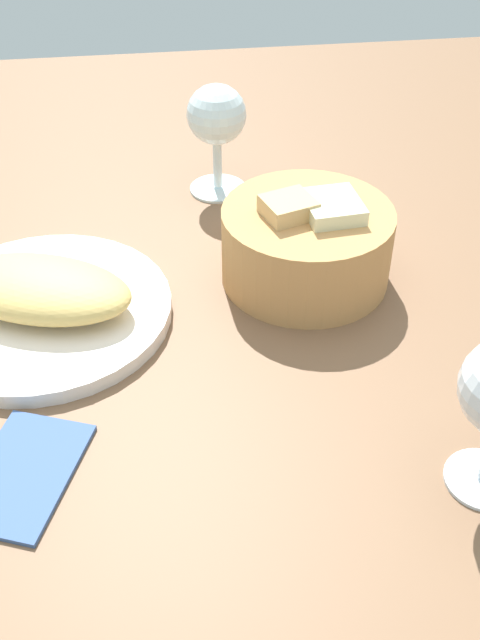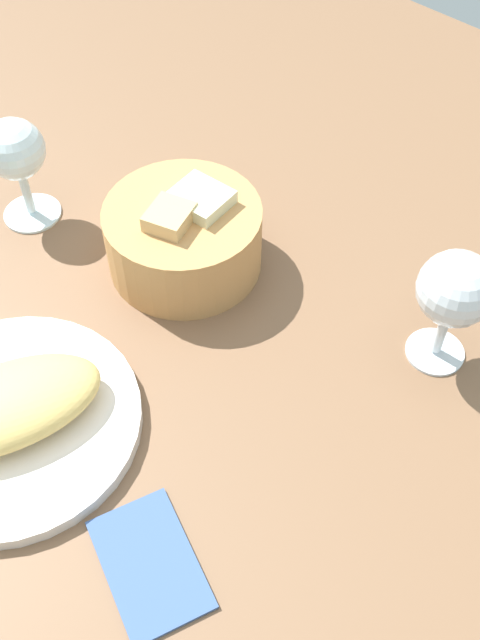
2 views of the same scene
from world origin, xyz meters
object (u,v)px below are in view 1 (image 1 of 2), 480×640
at_px(plate, 44,311).
at_px(bread_basket, 307,243).
at_px(wine_glass_far, 217,122).
at_px(folded_napkin, 23,472).

relative_size(plate, bread_basket, 1.44).
xyz_separation_m(plate, wine_glass_far, (0.18, 0.21, 0.08)).
distance_m(plate, wine_glass_far, 0.29).
height_order(plate, wine_glass_far, wine_glass_far).
bearing_deg(folded_napkin, wine_glass_far, -4.19).
height_order(bread_basket, wine_glass_far, wine_glass_far).
bearing_deg(folded_napkin, plate, 20.04).
bearing_deg(plate, bread_basket, 6.62).
xyz_separation_m(plate, bread_basket, (0.25, 0.03, 0.03)).
bearing_deg(plate, folded_napkin, -91.16).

